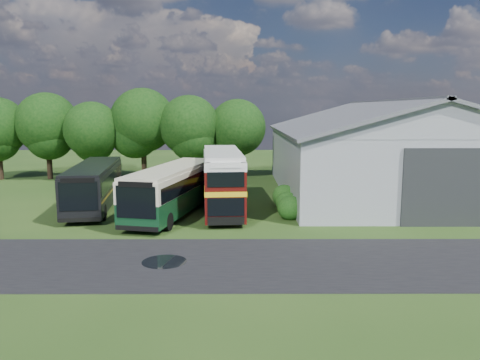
{
  "coord_description": "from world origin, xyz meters",
  "views": [
    {
      "loc": [
        2.13,
        -24.94,
        7.39
      ],
      "look_at": [
        2.23,
        8.0,
        2.38
      ],
      "focal_mm": 35.0,
      "sensor_mm": 36.0,
      "label": 1
    }
  ],
  "objects_px": {
    "bus_maroon_double": "(222,182)",
    "bus_green_single": "(173,189)",
    "storage_shed": "(385,146)",
    "bus_dark_single": "(94,185)"
  },
  "relations": [
    {
      "from": "storage_shed",
      "to": "bus_maroon_double",
      "type": "relative_size",
      "value": 2.35
    },
    {
      "from": "storage_shed",
      "to": "bus_dark_single",
      "type": "bearing_deg",
      "value": -165.07
    },
    {
      "from": "storage_shed",
      "to": "bus_green_single",
      "type": "distance_m",
      "value": 19.56
    },
    {
      "from": "storage_shed",
      "to": "bus_green_single",
      "type": "relative_size",
      "value": 1.96
    },
    {
      "from": "bus_green_single",
      "to": "bus_maroon_double",
      "type": "xyz_separation_m",
      "value": [
        3.45,
        0.72,
        0.42
      ]
    },
    {
      "from": "storage_shed",
      "to": "bus_dark_single",
      "type": "relative_size",
      "value": 2.04
    },
    {
      "from": "bus_maroon_double",
      "to": "bus_green_single",
      "type": "bearing_deg",
      "value": -172.56
    },
    {
      "from": "bus_green_single",
      "to": "bus_maroon_double",
      "type": "bearing_deg",
      "value": 24.18
    },
    {
      "from": "bus_green_single",
      "to": "bus_maroon_double",
      "type": "distance_m",
      "value": 3.55
    },
    {
      "from": "bus_green_single",
      "to": "bus_maroon_double",
      "type": "relative_size",
      "value": 1.2
    }
  ]
}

